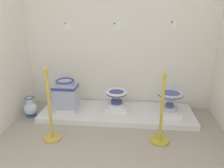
{
  "coord_description": "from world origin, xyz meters",
  "views": [
    {
      "loc": [
        1.9,
        -0.94,
        1.75
      ],
      "look_at": [
        1.57,
        2.48,
        0.57
      ],
      "focal_mm": 35.43,
      "sensor_mm": 36.0,
      "label": 1
    }
  ],
  "objects": [
    {
      "name": "decorative_vase_spare",
      "position": [
        0.2,
        2.31,
        0.15
      ],
      "size": [
        0.22,
        0.22,
        0.35
      ],
      "color": "#365F91",
      "rests_on": "ground_plane"
    },
    {
      "name": "stanchion_post_near_left",
      "position": [
        0.8,
        1.67,
        0.32
      ],
      "size": [
        0.25,
        0.25,
        1.05
      ],
      "color": "gold",
      "rests_on": "ground_plane"
    },
    {
      "name": "info_placard_first",
      "position": [
        0.76,
        2.91,
        1.46
      ],
      "size": [
        0.13,
        0.01,
        0.13
      ],
      "color": "white"
    },
    {
      "name": "plinth_block_rightmost",
      "position": [
        2.52,
        2.43,
        0.13
      ],
      "size": [
        0.37,
        0.38,
        0.08
      ],
      "primitive_type": "cube",
      "color": "white",
      "rests_on": "display_platform"
    },
    {
      "name": "info_placard_second",
      "position": [
        1.61,
        2.91,
        1.46
      ],
      "size": [
        0.14,
        0.01,
        0.14
      ],
      "color": "white"
    },
    {
      "name": "plinth_block_squat_floral",
      "position": [
        0.79,
        2.43,
        0.12
      ],
      "size": [
        0.33,
        0.28,
        0.06
      ],
      "primitive_type": "cube",
      "color": "white",
      "rests_on": "display_platform"
    },
    {
      "name": "antique_toilet_rightmost",
      "position": [
        2.52,
        2.43,
        0.38
      ],
      "size": [
        0.42,
        0.42,
        0.31
      ],
      "color": "silver",
      "rests_on": "plinth_block_rightmost"
    },
    {
      "name": "info_placard_third",
      "position": [
        2.55,
        2.91,
        1.49
      ],
      "size": [
        0.09,
        0.01,
        0.16
      ],
      "color": "white"
    },
    {
      "name": "stanchion_post_near_right",
      "position": [
        2.3,
        1.76,
        0.28
      ],
      "size": [
        0.27,
        0.27,
        1.0
      ],
      "color": "gold",
      "rests_on": "ground_plane"
    },
    {
      "name": "antique_toilet_squat_floral",
      "position": [
        0.79,
        2.43,
        0.4
      ],
      "size": [
        0.39,
        0.32,
        0.48
      ],
      "color": "#A9AECD",
      "rests_on": "plinth_block_squat_floral"
    },
    {
      "name": "plinth_block_slender_white",
      "position": [
        1.64,
        2.5,
        0.13
      ],
      "size": [
        0.37,
        0.3,
        0.08
      ],
      "primitive_type": "cube",
      "color": "white",
      "rests_on": "display_platform"
    },
    {
      "name": "wall_back",
      "position": [
        1.65,
        2.95,
        1.61
      ],
      "size": [
        3.5,
        0.06,
        3.23
      ],
      "primitive_type": "cube",
      "color": "white",
      "rests_on": "ground_plane"
    },
    {
      "name": "display_platform",
      "position": [
        1.65,
        2.48,
        0.04
      ],
      "size": [
        2.56,
        0.83,
        0.09
      ],
      "primitive_type": "cube",
      "color": "white",
      "rests_on": "ground_plane"
    },
    {
      "name": "antique_toilet_slender_white",
      "position": [
        1.64,
        2.5,
        0.34
      ],
      "size": [
        0.37,
        0.37,
        0.27
      ],
      "color": "white",
      "rests_on": "plinth_block_slender_white"
    }
  ]
}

